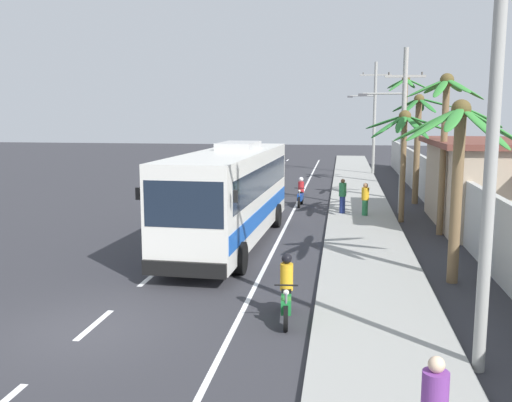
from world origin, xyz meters
name	(u,v)px	position (x,y,z in m)	size (l,w,h in m)	color
ground_plane	(87,331)	(0.00, 0.00, 0.00)	(160.00, 160.00, 0.00)	#303035
sidewalk_kerb	(366,243)	(6.80, 10.00, 0.07)	(3.20, 90.00, 0.14)	#999993
lane_markings	(264,218)	(2.12, 14.87, 0.00)	(3.51, 71.31, 0.01)	white
boundary_wall	(450,199)	(10.60, 14.00, 1.25)	(0.24, 60.00, 2.49)	#B2B2AD
coach_bus_foreground	(231,192)	(1.59, 9.40, 2.01)	(3.29, 12.00, 3.87)	silver
motorcycle_beside_bus	(286,294)	(4.53, 1.42, 0.67)	(0.56, 1.96, 1.64)	black
motorcycle_trailing	(301,194)	(3.61, 18.95, 0.64)	(0.56, 1.96, 1.57)	black
pedestrian_near_kerb	(343,195)	(5.87, 16.14, 1.03)	(0.36, 0.36, 1.70)	navy
pedestrian_midwalk	(365,198)	(6.96, 15.67, 0.96)	(0.36, 0.36, 1.57)	#2D7A47
utility_pole_nearest	(495,102)	(8.56, -0.82, 5.24)	(2.56, 0.24, 9.99)	#9E9E99
utility_pole_mid	(402,127)	(8.70, 17.35, 4.37)	(3.25, 0.24, 8.20)	#9E9E99
utility_pole_far	(374,115)	(8.26, 35.51, 4.86)	(3.46, 0.24, 9.08)	#9E9E99
palm_nearest	(418,130)	(9.92, 20.65, 4.13)	(3.24, 3.30, 6.07)	brown
palm_second	(459,151)	(9.15, 5.27, 3.95)	(3.84, 4.16, 5.43)	brown
palm_third	(405,111)	(9.98, 28.51, 5.16)	(2.91, 3.20, 7.58)	brown
palm_fourth	(404,135)	(8.60, 14.91, 4.03)	(3.80, 3.94, 5.17)	brown
palm_farthest	(445,117)	(9.91, 12.28, 4.88)	(3.14, 3.16, 6.62)	brown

